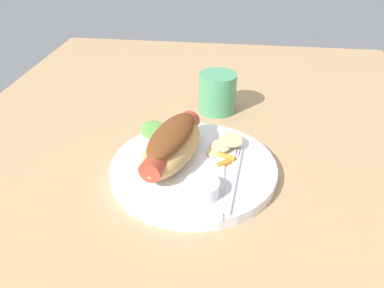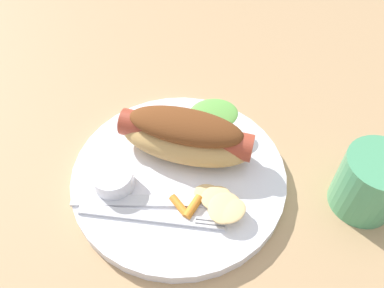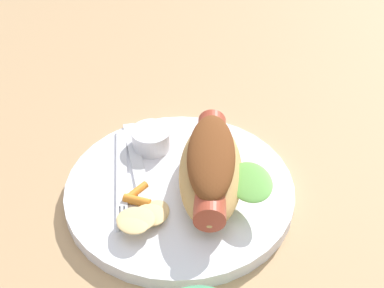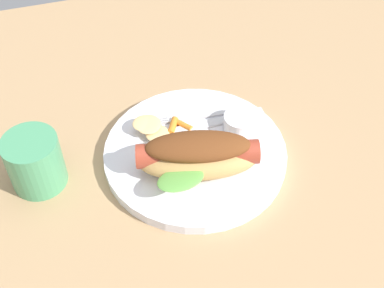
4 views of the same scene
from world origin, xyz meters
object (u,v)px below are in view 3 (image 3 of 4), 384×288
plate (183,191)px  hot_dog (212,167)px  fork (122,174)px  carrot_garnish (137,197)px  chips_pile (143,218)px  sauce_ramekin (151,139)px  knife (138,165)px

plate → hot_dog: 4.81cm
fork → carrot_garnish: carrot_garnish is taller
hot_dog → chips_pile: 9.10cm
hot_dog → fork: hot_dog is taller
plate → hot_dog: hot_dog is taller
fork → carrot_garnish: (4.18, 1.27, 0.26)cm
sauce_ramekin → carrot_garnish: bearing=-17.6°
hot_dog → fork: size_ratio=1.06×
knife → chips_pile: (8.84, -0.38, 0.78)cm
hot_dog → sauce_ramekin: hot_dog is taller
knife → fork: bearing=-61.8°
plate → sauce_ramekin: bearing=-160.8°
fork → sauce_ramekin: bearing=142.3°
sauce_ramekin → carrot_garnish: size_ratio=1.22×
hot_dog → carrot_garnish: 8.54cm
sauce_ramekin → chips_pile: (12.01, -2.43, -0.27)cm
plate → fork: 7.18cm
plate → sauce_ramekin: size_ratio=5.45×
fork → knife: size_ratio=1.05×
fork → chips_pile: chips_pile is taller
knife → plate: bearing=46.7°
plate → carrot_garnish: bearing=-76.7°
plate → sauce_ramekin: 7.91cm
sauce_ramekin → knife: sauce_ramekin is taller
plate → chips_pile: 7.11cm
chips_pile → carrot_garnish: chips_pile is taller
sauce_ramekin → knife: bearing=-32.9°
fork → knife: bearing=125.1°
hot_dog → fork: 10.49cm
plate → hot_dog: (0.74, 2.97, 3.72)cm
plate → hot_dog: bearing=75.9°
hot_dog → sauce_ramekin: size_ratio=3.69×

